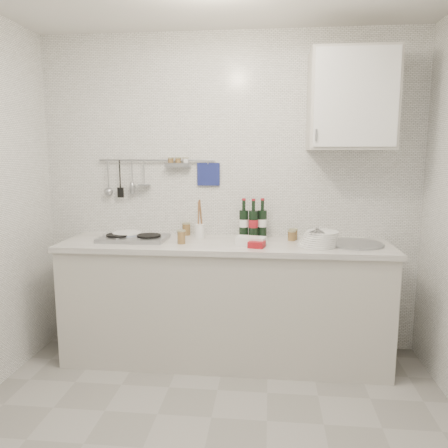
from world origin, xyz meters
name	(u,v)px	position (x,y,z in m)	size (l,w,h in m)	color
back_wall	(229,194)	(0.00, 1.40, 1.25)	(3.00, 0.02, 2.50)	silver
counter	(226,304)	(0.01, 1.10, 0.43)	(2.44, 0.64, 0.96)	#B6B2A8
wall_rail	(154,172)	(-0.60, 1.37, 1.43)	(0.98, 0.09, 0.34)	#93969B
wall_cabinet	(352,100)	(0.90, 1.22, 1.95)	(0.60, 0.38, 0.70)	#B6B2A8
plate_stack_hob	(126,235)	(-0.78, 1.16, 0.94)	(0.25, 0.25, 0.05)	#4D6FB0
plate_stack_sink	(319,239)	(0.69, 1.03, 0.97)	(0.29, 0.28, 0.11)	white
wine_bottles	(253,219)	(0.20, 1.26, 1.07)	(0.22, 0.11, 0.31)	black
butter_dish	(251,241)	(0.20, 1.00, 0.95)	(0.21, 0.11, 0.06)	white
strawberry_punnet	(257,244)	(0.24, 0.94, 0.94)	(0.11, 0.11, 0.04)	#AF1613
utensil_crock	(200,229)	(-0.21, 1.23, 0.99)	(0.07, 0.07, 0.30)	white
jar_a	(186,229)	(-0.34, 1.35, 0.97)	(0.07, 0.07, 0.10)	brown
jar_b	(293,234)	(0.51, 1.26, 0.96)	(0.07, 0.07, 0.08)	brown
jar_c	(292,235)	(0.50, 1.21, 0.96)	(0.06, 0.06, 0.08)	brown
jar_d	(181,237)	(-0.31, 1.01, 0.97)	(0.06, 0.06, 0.10)	brown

